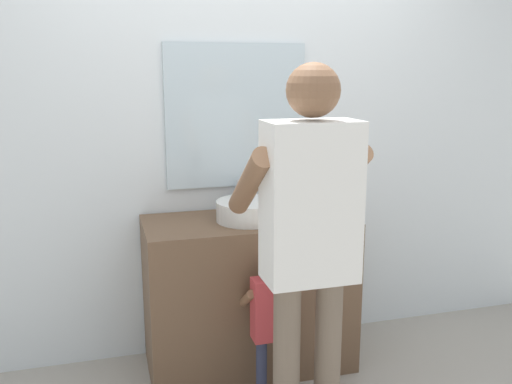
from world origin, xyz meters
name	(u,v)px	position (x,y,z in m)	size (l,w,h in m)	color
back_wall	(234,126)	(0.00, 0.62, 1.35)	(4.40, 0.10, 2.70)	silver
vanity_cabinet	(249,293)	(0.00, 0.30, 0.43)	(1.14, 0.54, 0.87)	brown
sink_basin	(249,210)	(0.00, 0.28, 0.92)	(0.36, 0.36, 0.11)	silver
faucet	(240,197)	(0.00, 0.50, 0.95)	(0.18, 0.14, 0.18)	#B7BABF
toothbrush_cup	(304,204)	(0.35, 0.36, 0.92)	(0.07, 0.07, 0.21)	#D86666
child_toddler	(270,317)	(0.00, -0.10, 0.47)	(0.24, 0.24, 0.79)	#2D334C
adult_parent	(309,226)	(0.08, -0.41, 1.02)	(0.53, 0.56, 1.70)	#6B5B4C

